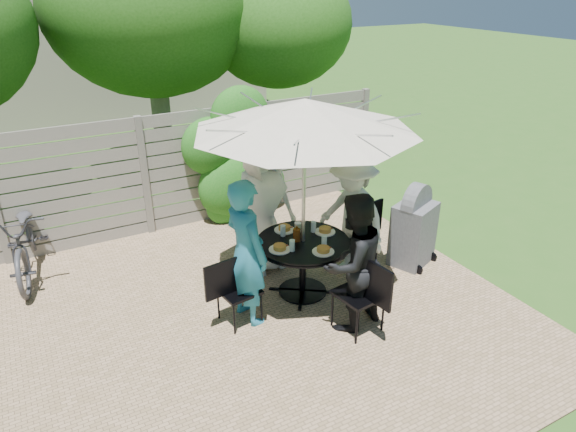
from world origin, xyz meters
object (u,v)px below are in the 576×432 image
person_left (246,253)px  glass_left (292,245)px  chair_back (257,244)px  chair_right (357,250)px  glass_back (283,231)px  bicycle (27,239)px  umbrella (305,115)px  chair_front (359,308)px  syrup_jug (297,235)px  person_right (352,216)px  plate_left (280,248)px  person_back (262,203)px  glass_right (313,227)px  person_front (353,263)px  patio_table (303,257)px  plate_front (323,250)px  plate_right (325,231)px  glass_front (324,241)px  coffee_cup (298,228)px  bbq_grill (414,228)px  plate_back (285,229)px  chair_left (239,303)px

person_left → glass_left: person_left is taller
chair_back → chair_right: size_ratio=1.03×
glass_back → bicycle: size_ratio=0.07×
umbrella → glass_back: umbrella is taller
chair_front → bicycle: bicycle is taller
syrup_jug → chair_right: bearing=7.7°
person_right → plate_left: person_right is taller
person_back → glass_right: bearing=-70.3°
glass_right → person_back: bearing=120.2°
glass_back → person_front: bearing=-74.0°
person_front → bicycle: bearing=-54.7°
person_back → glass_back: 0.60m
person_left → bicycle: bearing=31.8°
glass_left → patio_table: bearing=32.5°
plate_left → chair_right: bearing=10.5°
patio_table → chair_front: chair_front is taller
person_front → umbrella: bearing=-90.0°
chair_front → bicycle: bearing=36.8°
plate_front → plate_right: bearing=55.5°
plate_front → glass_front: (0.08, 0.12, 0.05)m
plate_right → glass_back: size_ratio=1.86×
syrup_jug → plate_left: bearing=-160.1°
person_back → coffee_cup: 0.64m
chair_right → bbq_grill: bearing=153.7°
glass_front → coffee_cup: (-0.09, 0.47, -0.01)m
person_back → person_left: size_ratio=1.10×
glass_left → bicycle: 3.60m
glass_right → syrup_jug: syrup_jug is taller
umbrella → chair_back: umbrella is taller
person_left → syrup_jug: person_left is taller
plate_back → person_back: bearing=100.5°
person_left → syrup_jug: (0.75, 0.19, -0.05)m
person_back → coffee_cup: bearing=-80.7°
person_front → person_right: size_ratio=0.97×
plate_front → plate_right: size_ratio=1.00×
person_back → bicycle: (-2.80, 1.38, -0.45)m
person_front → chair_right: (0.80, 0.99, -0.53)m
patio_table → chair_back: 0.99m
plate_back → plate_front: same height
chair_left → glass_right: glass_right is taller
chair_back → syrup_jug: 1.06m
chair_back → person_left: size_ratio=0.55×
plate_right → umbrella: bearing=-169.5°
bbq_grill → chair_right: bearing=139.5°
chair_back → glass_front: 1.34m
chair_back → chair_front: chair_front is taller
glass_back → glass_right: bearing=-12.5°
person_back → plate_right: size_ratio=7.36×
person_front → glass_left: (-0.39, 0.67, 0.00)m
glass_front → person_back: bearing=106.0°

